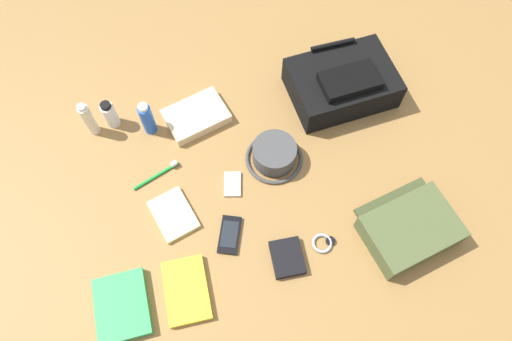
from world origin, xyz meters
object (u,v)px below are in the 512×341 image
at_px(cell_phone, 230,235).
at_px(folded_towel, 196,116).
at_px(toothbrush, 159,174).
at_px(lotion_bottle, 89,119).
at_px(paperback_novel, 122,307).
at_px(toothpaste_tube, 110,114).
at_px(wallet, 287,258).
at_px(deodorant_spray, 147,119).
at_px(toiletry_pouch, 410,228).
at_px(notepad, 173,215).
at_px(wristwatch, 323,243).
at_px(bucket_hat, 274,154).
at_px(travel_guidebook, 186,291).
at_px(media_player, 233,184).
at_px(backpack, 342,83).

distance_m(cell_phone, folded_towel, 0.43).
distance_m(toothbrush, folded_towel, 0.24).
xyz_separation_m(lotion_bottle, paperback_novel, (0.00, -0.60, -0.06)).
height_order(toothpaste_tube, wallet, toothpaste_tube).
relative_size(deodorant_spray, wallet, 1.25).
xyz_separation_m(toiletry_pouch, notepad, (-0.66, 0.24, -0.03)).
distance_m(toothpaste_tube, wallet, 0.74).
bearing_deg(folded_towel, toothbrush, -132.91).
bearing_deg(paperback_novel, folded_towel, 58.83).
bearing_deg(wristwatch, toothbrush, 140.23).
relative_size(bucket_hat, wallet, 1.70).
distance_m(toothpaste_tube, paperback_novel, 0.62).
bearing_deg(cell_phone, travel_guidebook, -141.13).
bearing_deg(folded_towel, lotion_bottle, 172.04).
xyz_separation_m(wristwatch, wallet, (-0.12, -0.01, 0.01)).
bearing_deg(notepad, toothpaste_tube, 94.00).
distance_m(toiletry_pouch, wallet, 0.37).
height_order(cell_phone, wristwatch, cell_phone).
bearing_deg(cell_phone, media_player, 72.50).
xyz_separation_m(toothpaste_tube, wristwatch, (0.54, -0.59, -0.05)).
bearing_deg(deodorant_spray, lotion_bottle, 165.90).
bearing_deg(notepad, backpack, 9.65).
relative_size(cell_phone, toothbrush, 0.84).
height_order(paperback_novel, wallet, paperback_novel).
xyz_separation_m(deodorant_spray, wristwatch, (0.42, -0.53, -0.06)).
bearing_deg(wallet, notepad, 147.34).
bearing_deg(deodorant_spray, folded_towel, -0.60).
height_order(paperback_novel, travel_guidebook, paperback_novel).
height_order(lotion_bottle, wristwatch, lotion_bottle).
bearing_deg(lotion_bottle, bucket_hat, -25.97).
xyz_separation_m(media_player, toothbrush, (-0.22, 0.10, 0.00)).
relative_size(lotion_bottle, toothpaste_tube, 1.33).
bearing_deg(cell_phone, toothpaste_tube, 119.47).
bearing_deg(wristwatch, paperback_novel, -177.80).
height_order(bucket_hat, media_player, bucket_hat).
distance_m(lotion_bottle, cell_phone, 0.59).
bearing_deg(deodorant_spray, wallet, -60.77).
bearing_deg(media_player, backpack, 28.22).
height_order(backpack, paperback_novel, backpack).
height_order(lotion_bottle, travel_guidebook, lotion_bottle).
height_order(media_player, wallet, wallet).
xyz_separation_m(backpack, wristwatch, (-0.24, -0.50, -0.05)).
relative_size(lotion_bottle, folded_towel, 0.73).
height_order(bucket_hat, travel_guidebook, bucket_hat).
xyz_separation_m(media_player, wallet, (0.09, -0.27, 0.01)).
height_order(cell_phone, toothbrush, toothbrush).
bearing_deg(toiletry_pouch, media_player, 147.71).
distance_m(bucket_hat, toothpaste_tube, 0.56).
bearing_deg(media_player, lotion_bottle, 140.96).
distance_m(travel_guidebook, folded_towel, 0.58).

